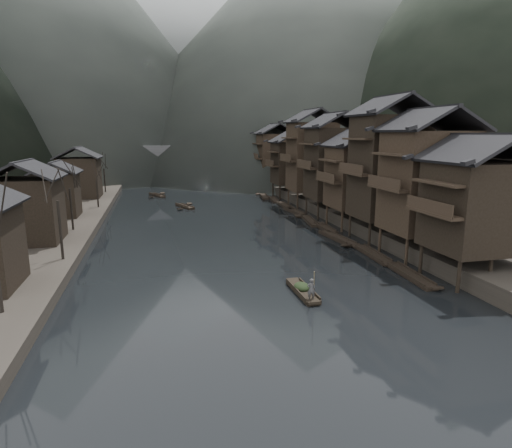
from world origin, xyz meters
name	(u,v)px	position (x,y,z in m)	size (l,w,h in m)	color
water	(246,265)	(0.00, 0.00, 0.00)	(300.00, 300.00, 0.00)	black
right_bank	(377,190)	(35.00, 40.00, 0.90)	(40.00, 200.00, 1.80)	#2D2823
stilt_houses	(339,155)	(17.28, 19.32, 8.90)	(9.00, 67.60, 16.14)	black
left_houses	(50,185)	(-20.50, 20.12, 5.66)	(8.10, 53.20, 8.73)	black
bare_trees	(68,185)	(-17.00, 12.61, 6.43)	(3.77, 60.72, 7.55)	black
moored_sampans	(300,215)	(12.52, 21.15, 0.20)	(2.70, 62.44, 0.47)	black
midriver_boats	(182,190)	(-2.57, 53.18, 0.20)	(13.62, 45.01, 0.45)	black
stone_bridge	(187,161)	(0.00, 72.00, 5.11)	(40.00, 6.00, 9.00)	#4C4C4F
hills	(176,36)	(3.87, 167.93, 54.13)	(320.00, 380.00, 119.21)	black
hero_sampan	(303,291)	(2.68, -7.90, 0.20)	(1.17, 5.30, 0.44)	black
cargo_heap	(302,283)	(2.68, -7.66, 0.79)	(1.17, 1.53, 0.70)	black
boatman	(311,286)	(2.66, -9.75, 1.25)	(0.59, 0.39, 1.63)	#4C4C4E
bamboo_pole	(315,255)	(2.86, -9.75, 3.55)	(0.06, 0.06, 3.96)	#8C7A51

